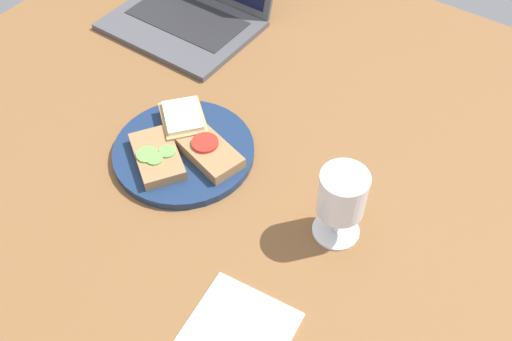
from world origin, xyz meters
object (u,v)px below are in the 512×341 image
object	(u,v)px
sandwich_with_cheese	(183,121)
napkin	(239,330)
sandwich_with_tomato	(210,152)
sandwich_with_cucumber	(157,156)
wine_glass	(342,197)
plate	(185,151)

from	to	relation	value
sandwich_with_cheese	napkin	world-z (taller)	sandwich_with_cheese
sandwich_with_tomato	napkin	xyz separation A→B (cm)	(22.31, -22.03, -2.48)
sandwich_with_cucumber	sandwich_with_cheese	bearing A→B (deg)	100.08
napkin	sandwich_with_tomato	bearing A→B (deg)	135.37
sandwich_with_cheese	wine_glass	xyz separation A→B (cm)	(33.13, -2.98, 5.59)
plate	sandwich_with_tomato	size ratio (longest dim) A/B	1.93
plate	sandwich_with_tomato	bearing A→B (deg)	10.54
sandwich_with_tomato	wine_glass	distance (cm)	25.52
sandwich_with_cheese	sandwich_with_cucumber	distance (cm)	8.98
sandwich_with_cucumber	wine_glass	xyz separation A→B (cm)	(31.56, 5.85, 6.02)
sandwich_with_tomato	sandwich_with_cucumber	distance (cm)	8.90
sandwich_with_cucumber	napkin	bearing A→B (deg)	-29.17
sandwich_with_cucumber	wine_glass	distance (cm)	32.65
sandwich_with_tomato	napkin	distance (cm)	31.45
plate	sandwich_with_tomato	xyz separation A→B (cm)	(4.99, 0.93, 1.91)
sandwich_with_cheese	wine_glass	distance (cm)	33.73
sandwich_with_cheese	napkin	xyz separation A→B (cm)	(30.62, -25.05, -2.83)
sandwich_with_tomato	sandwich_with_cheese	size ratio (longest dim) A/B	1.05
napkin	sandwich_with_cheese	bearing A→B (deg)	140.71
sandwich_with_cheese	wine_glass	world-z (taller)	wine_glass
plate	napkin	xyz separation A→B (cm)	(27.30, -21.10, -0.57)
plate	sandwich_with_cheese	world-z (taller)	sandwich_with_cheese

